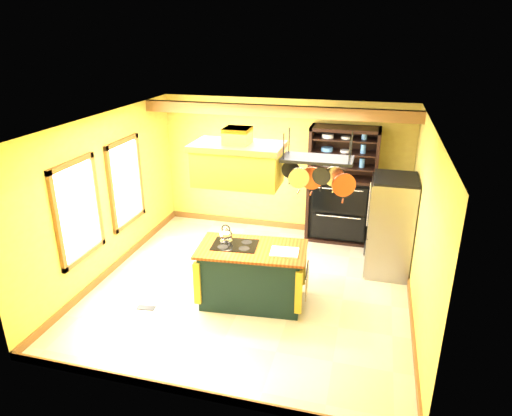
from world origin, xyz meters
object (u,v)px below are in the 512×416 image
at_px(kitchen_island, 252,274).
at_px(hutch, 341,197).
at_px(refrigerator, 390,228).
at_px(pot_rack, 318,168).
at_px(range_hood, 238,162).

relative_size(kitchen_island, hutch, 0.74).
xyz_separation_m(refrigerator, hutch, (-0.92, 1.12, 0.07)).
xyz_separation_m(kitchen_island, hutch, (1.08, 2.65, 0.41)).
relative_size(kitchen_island, pot_rack, 1.63).
bearing_deg(kitchen_island, hutch, 62.68).
distance_m(pot_rack, refrigerator, 2.34).
bearing_deg(kitchen_island, range_hood, 175.03).
distance_m(refrigerator, hutch, 1.45).
bearing_deg(range_hood, refrigerator, 34.82).
xyz_separation_m(range_hood, refrigerator, (2.20, 1.53, -1.41)).
height_order(pot_rack, hutch, pot_rack).
xyz_separation_m(pot_rack, hutch, (0.16, 2.65, -1.34)).
xyz_separation_m(kitchen_island, refrigerator, (2.00, 1.53, 0.34)).
bearing_deg(refrigerator, hutch, 129.27).
height_order(kitchen_island, refrigerator, refrigerator).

